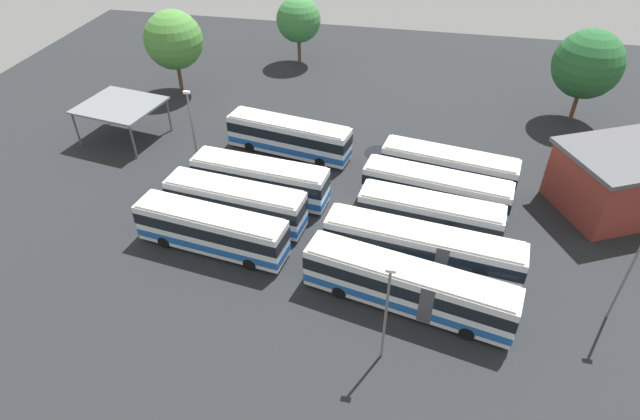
% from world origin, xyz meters
% --- Properties ---
extents(ground_plane, '(93.42, 93.42, 0.00)m').
position_xyz_m(ground_plane, '(0.00, 0.00, 0.00)').
color(ground_plane, black).
extents(bus_row0_slot0, '(11.75, 4.48, 3.44)m').
position_xyz_m(bus_row0_slot0, '(-8.53, -6.09, 1.82)').
color(bus_row0_slot0, silver).
rests_on(bus_row0_slot0, ground_plane).
extents(bus_row0_slot1, '(12.10, 4.42, 3.44)m').
position_xyz_m(bus_row0_slot1, '(-7.57, -2.51, 1.82)').
color(bus_row0_slot1, silver).
rests_on(bus_row0_slot1, ground_plane).
extents(bus_row0_slot2, '(11.08, 3.91, 3.44)m').
position_xyz_m(bus_row0_slot2, '(-7.22, 1.03, 1.82)').
color(bus_row0_slot2, silver).
rests_on(bus_row0_slot2, ground_plane).
extents(bus_row0_slot3, '(14.19, 4.34, 3.44)m').
position_xyz_m(bus_row0_slot3, '(-6.90, 4.87, 1.82)').
color(bus_row0_slot3, silver).
rests_on(bus_row0_slot3, ground_plane).
extents(bus_row0_slot4, '(14.20, 5.40, 3.44)m').
position_xyz_m(bus_row0_slot4, '(-6.20, 8.75, 1.82)').
color(bus_row0_slot4, silver).
rests_on(bus_row0_slot4, ground_plane).
extents(bus_row1_slot0, '(12.20, 4.68, 3.44)m').
position_xyz_m(bus_row1_slot0, '(6.35, -8.69, 1.82)').
color(bus_row1_slot0, silver).
rests_on(bus_row1_slot0, ground_plane).
extents(bus_row1_slot2, '(11.82, 3.80, 3.44)m').
position_xyz_m(bus_row1_slot2, '(6.92, -1.21, 1.82)').
color(bus_row1_slot2, silver).
rests_on(bus_row1_slot2, ground_plane).
extents(bus_row1_slot3, '(11.52, 3.86, 3.44)m').
position_xyz_m(bus_row1_slot3, '(7.86, 2.36, 1.82)').
color(bus_row1_slot3, silver).
rests_on(bus_row1_slot3, ground_plane).
extents(bus_row1_slot4, '(11.85, 4.11, 3.44)m').
position_xyz_m(bus_row1_slot4, '(8.51, 5.90, 1.82)').
color(bus_row1_slot4, silver).
rests_on(bus_row1_slot4, ground_plane).
extents(depot_building, '(13.98, 11.98, 5.37)m').
position_xyz_m(depot_building, '(-23.13, -6.28, 2.70)').
color(depot_building, maroon).
rests_on(depot_building, ground_plane).
extents(maintenance_shelter, '(8.24, 7.53, 3.69)m').
position_xyz_m(maintenance_shelter, '(23.19, -8.26, 3.48)').
color(maintenance_shelter, slate).
rests_on(maintenance_shelter, ground_plane).
extents(lamp_post_by_building, '(0.56, 0.28, 8.63)m').
position_xyz_m(lamp_post_by_building, '(-19.23, 7.07, 4.73)').
color(lamp_post_by_building, slate).
rests_on(lamp_post_by_building, ground_plane).
extents(lamp_post_far_corner, '(0.56, 0.28, 7.44)m').
position_xyz_m(lamp_post_far_corner, '(14.16, -4.86, 4.13)').
color(lamp_post_far_corner, slate).
rests_on(lamp_post_far_corner, ground_plane).
extents(lamp_post_mid_lot, '(0.56, 0.28, 7.35)m').
position_xyz_m(lamp_post_mid_lot, '(-5.04, 13.19, 4.08)').
color(lamp_post_mid_lot, slate).
rests_on(lamp_post_mid_lot, ground_plane).
extents(tree_north_edge, '(6.46, 6.46, 9.36)m').
position_xyz_m(tree_north_edge, '(22.19, -19.62, 6.12)').
color(tree_north_edge, brown).
rests_on(tree_north_edge, ground_plane).
extents(tree_northwest, '(6.87, 6.87, 9.63)m').
position_xyz_m(tree_northwest, '(-21.41, -21.45, 6.19)').
color(tree_northwest, brown).
rests_on(tree_northwest, ground_plane).
extents(tree_east_edge, '(5.55, 5.55, 8.32)m').
position_xyz_m(tree_east_edge, '(10.71, -31.03, 5.53)').
color(tree_east_edge, brown).
rests_on(tree_east_edge, ground_plane).
extents(puddle_back_corner, '(3.20, 3.20, 0.01)m').
position_xyz_m(puddle_back_corner, '(-2.31, -10.35, 0.00)').
color(puddle_back_corner, black).
rests_on(puddle_back_corner, ground_plane).
extents(puddle_front_lane, '(4.04, 4.04, 0.01)m').
position_xyz_m(puddle_front_lane, '(8.26, -11.04, 0.00)').
color(puddle_front_lane, black).
rests_on(puddle_front_lane, ground_plane).
extents(puddle_between_rows, '(4.15, 4.15, 0.01)m').
position_xyz_m(puddle_between_rows, '(6.10, -5.03, 0.00)').
color(puddle_between_rows, black).
rests_on(puddle_between_rows, ground_plane).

